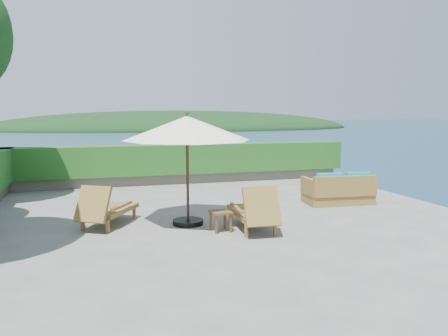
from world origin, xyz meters
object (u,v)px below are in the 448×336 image
object	(u,v)px
lounge_left	(106,208)
lounge_right	(254,211)
patio_umbrella	(187,129)
wicker_loveseat	(339,191)
side_table	(221,215)

from	to	relation	value
lounge_left	lounge_right	size ratio (longest dim) A/B	0.99
lounge_right	patio_umbrella	bearing A→B (deg)	148.98
lounge_left	wicker_loveseat	xyz separation A→B (m)	(6.07, 0.65, -0.06)
lounge_left	side_table	xyz separation A→B (m)	(2.25, -1.10, -0.04)
lounge_right	wicker_loveseat	size ratio (longest dim) A/B	0.95
lounge_right	side_table	size ratio (longest dim) A/B	4.01
patio_umbrella	lounge_right	world-z (taller)	patio_umbrella
patio_umbrella	wicker_loveseat	distance (m)	4.78
lounge_right	side_table	world-z (taller)	lounge_right
lounge_left	lounge_right	distance (m)	3.18
patio_umbrella	side_table	xyz separation A→B (m)	(0.53, -0.76, -1.73)
lounge_left	patio_umbrella	bearing A→B (deg)	19.49
lounge_left	lounge_right	xyz separation A→B (m)	(2.95, -1.20, 0.02)
patio_umbrella	lounge_right	distance (m)	2.24
lounge_left	wicker_loveseat	distance (m)	6.10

